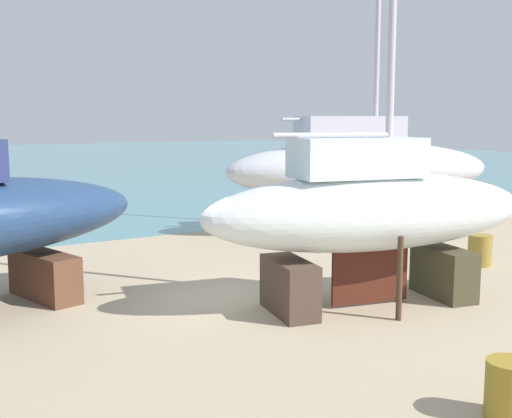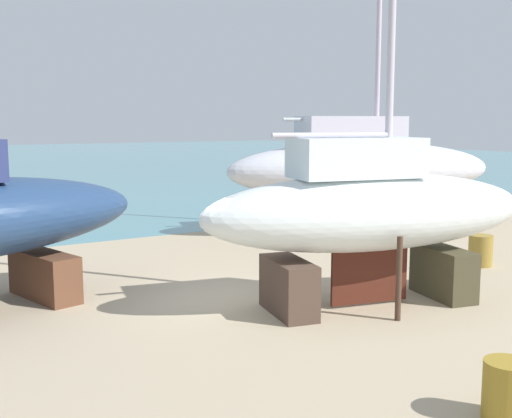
% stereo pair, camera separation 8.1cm
% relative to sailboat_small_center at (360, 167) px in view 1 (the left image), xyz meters
% --- Properties ---
extents(ground_plane, '(42.58, 42.58, 0.00)m').
position_rel_sailboat_small_center_xyz_m(ground_plane, '(-8.79, -7.67, -2.34)').
color(ground_plane, tan).
extents(sailboat_small_center, '(10.61, 5.73, 17.84)m').
position_rel_sailboat_small_center_xyz_m(sailboat_small_center, '(0.00, 0.00, 0.00)').
color(sailboat_small_center, brown).
rests_on(sailboat_small_center, ground).
extents(sailboat_mid_port, '(7.93, 3.72, 13.70)m').
position_rel_sailboat_small_center_xyz_m(sailboat_mid_port, '(-6.25, -7.40, -0.24)').
color(sailboat_mid_port, '#433E28').
rests_on(sailboat_mid_port, ground).
extents(barrel_rust_near, '(0.70, 0.70, 0.87)m').
position_rel_sailboat_small_center_xyz_m(barrel_rust_near, '(-0.98, -6.15, -1.91)').
color(barrel_rust_near, olive).
rests_on(barrel_rust_near, ground).
extents(barrel_ochre, '(0.88, 0.88, 0.81)m').
position_rel_sailboat_small_center_xyz_m(barrel_ochre, '(-8.32, -12.49, -1.93)').
color(barrel_ochre, olive).
rests_on(barrel_ochre, ground).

